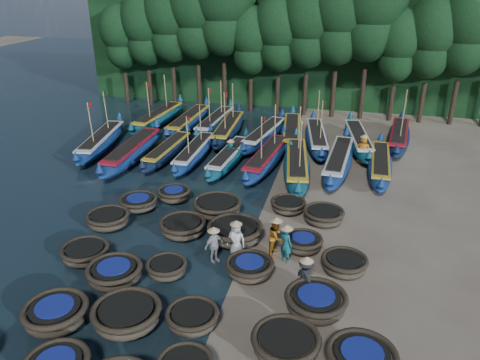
% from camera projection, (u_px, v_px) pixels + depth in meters
% --- Properties ---
extents(ground, '(120.00, 120.00, 0.00)m').
position_uv_depth(ground, '(253.00, 232.00, 21.67)').
color(ground, gray).
rests_on(ground, ground).
extents(foliage_wall, '(40.00, 3.00, 10.00)m').
position_uv_depth(foliage_wall, '(310.00, 48.00, 40.50)').
color(foliage_wall, black).
rests_on(foliage_wall, ground).
extents(coracle_5, '(2.64, 2.64, 0.82)m').
position_uv_depth(coracle_5, '(56.00, 314.00, 15.76)').
color(coracle_5, '#4C412F').
rests_on(coracle_5, ground).
extents(coracle_6, '(2.39, 2.39, 0.80)m').
position_uv_depth(coracle_6, '(127.00, 315.00, 15.74)').
color(coracle_6, '#4C412F').
rests_on(coracle_6, ground).
extents(coracle_7, '(2.15, 2.15, 0.66)m').
position_uv_depth(coracle_7, '(192.00, 318.00, 15.73)').
color(coracle_7, '#4C412F').
rests_on(coracle_7, ground).
extents(coracle_8, '(2.33, 2.33, 0.77)m').
position_uv_depth(coracle_8, '(286.00, 344.00, 14.54)').
color(coracle_8, '#4C412F').
rests_on(coracle_8, ground).
extents(coracle_9, '(2.62, 2.62, 0.82)m').
position_uv_depth(coracle_9, '(361.00, 360.00, 13.88)').
color(coracle_9, '#4C412F').
rests_on(coracle_9, ground).
extents(coracle_10, '(2.41, 2.41, 0.68)m').
position_uv_depth(coracle_10, '(85.00, 253.00, 19.35)').
color(coracle_10, '#4C412F').
rests_on(coracle_10, ground).
extents(coracle_11, '(2.62, 2.62, 0.77)m').
position_uv_depth(coracle_11, '(114.00, 273.00, 17.95)').
color(coracle_11, '#4C412F').
rests_on(coracle_11, ground).
extents(coracle_12, '(1.87, 1.87, 0.65)m').
position_uv_depth(coracle_12, '(167.00, 268.00, 18.37)').
color(coracle_12, '#4C412F').
rests_on(coracle_12, ground).
extents(coracle_13, '(2.18, 2.18, 0.70)m').
position_uv_depth(coracle_13, '(250.00, 267.00, 18.35)').
color(coracle_13, '#4C412F').
rests_on(coracle_13, ground).
extents(coracle_14, '(2.62, 2.62, 0.81)m').
position_uv_depth(coracle_14, '(316.00, 302.00, 16.33)').
color(coracle_14, '#4C412F').
rests_on(coracle_14, ground).
extents(coracle_15, '(2.04, 2.04, 0.73)m').
position_uv_depth(coracle_15, '(108.00, 219.00, 21.91)').
color(coracle_15, '#4C412F').
rests_on(coracle_15, ground).
extents(coracle_16, '(2.62, 2.62, 0.76)m').
position_uv_depth(coracle_16, '(183.00, 227.00, 21.22)').
color(coracle_16, '#4C412F').
rests_on(coracle_16, ground).
extents(coracle_17, '(2.52, 2.52, 0.85)m').
position_uv_depth(coracle_17, '(235.00, 232.00, 20.71)').
color(coracle_17, '#4C412F').
rests_on(coracle_17, ground).
extents(coracle_18, '(1.73, 1.73, 0.68)m').
position_uv_depth(coracle_18, '(303.00, 243.00, 20.05)').
color(coracle_18, '#4C412F').
rests_on(coracle_18, ground).
extents(coracle_19, '(2.01, 2.01, 0.71)m').
position_uv_depth(coracle_19, '(344.00, 264.00, 18.57)').
color(coracle_19, '#4C412F').
rests_on(coracle_19, ground).
extents(coracle_20, '(2.23, 2.23, 0.67)m').
position_uv_depth(coracle_20, '(138.00, 202.00, 23.56)').
color(coracle_20, '#4C412F').
rests_on(coracle_20, ground).
extents(coracle_21, '(2.02, 2.02, 0.69)m').
position_uv_depth(coracle_21, '(174.00, 194.00, 24.41)').
color(coracle_21, '#4C412F').
rests_on(coracle_21, ground).
extents(coracle_22, '(2.70, 2.70, 0.81)m').
position_uv_depth(coracle_22, '(217.00, 207.00, 22.97)').
color(coracle_22, '#4C412F').
rests_on(coracle_22, ground).
extents(coracle_23, '(2.09, 2.09, 0.64)m').
position_uv_depth(coracle_23, '(288.00, 205.00, 23.33)').
color(coracle_23, '#4C412F').
rests_on(coracle_23, ground).
extents(coracle_24, '(2.33, 2.33, 0.72)m').
position_uv_depth(coracle_24, '(324.00, 215.00, 22.25)').
color(coracle_24, '#4C412F').
rests_on(coracle_24, ground).
extents(long_boat_0, '(2.86, 8.61, 3.70)m').
position_uv_depth(long_boat_0, '(101.00, 141.00, 31.48)').
color(long_boat_0, navy).
rests_on(long_boat_0, ground).
extents(long_boat_1, '(1.78, 9.01, 1.59)m').
position_uv_depth(long_boat_1, '(132.00, 151.00, 29.71)').
color(long_boat_1, navy).
rests_on(long_boat_1, ground).
extents(long_boat_2, '(1.60, 7.48, 1.32)m').
position_uv_depth(long_boat_2, '(168.00, 150.00, 30.08)').
color(long_boat_2, '#10253B').
rests_on(long_boat_2, ground).
extents(long_boat_3, '(1.46, 7.82, 3.32)m').
position_uv_depth(long_boat_3, '(195.00, 152.00, 29.71)').
color(long_boat_3, navy).
rests_on(long_boat_3, ground).
extents(long_boat_4, '(1.88, 7.71, 1.36)m').
position_uv_depth(long_boat_4, '(229.00, 157.00, 28.97)').
color(long_boat_4, '#115160').
rests_on(long_boat_4, ground).
extents(long_boat_5, '(2.40, 8.51, 3.64)m').
position_uv_depth(long_boat_5, '(267.00, 158.00, 28.73)').
color(long_boat_5, navy).
rests_on(long_boat_5, ground).
extents(long_boat_6, '(2.75, 8.89, 3.81)m').
position_uv_depth(long_boat_6, '(297.00, 165.00, 27.62)').
color(long_boat_6, '#115160').
rests_on(long_boat_6, ground).
extents(long_boat_7, '(2.16, 8.81, 1.55)m').
position_uv_depth(long_boat_7, '(339.00, 161.00, 28.22)').
color(long_boat_7, navy).
rests_on(long_boat_7, ground).
extents(long_boat_8, '(1.62, 8.00, 1.41)m').
position_uv_depth(long_boat_8, '(380.00, 164.00, 27.80)').
color(long_boat_8, navy).
rests_on(long_boat_8, ground).
extents(long_boat_9, '(2.16, 8.73, 3.72)m').
position_uv_depth(long_boat_9, '(159.00, 118.00, 36.57)').
color(long_boat_9, '#115160').
rests_on(long_boat_9, ground).
extents(long_boat_10, '(1.78, 8.81, 1.55)m').
position_uv_depth(long_boat_10, '(189.00, 121.00, 35.66)').
color(long_boat_10, navy).
rests_on(long_boat_10, ground).
extents(long_boat_11, '(1.84, 8.30, 3.53)m').
position_uv_depth(long_boat_11, '(215.00, 122.00, 35.55)').
color(long_boat_11, '#115160').
rests_on(long_boat_11, ground).
extents(long_boat_12, '(1.94, 8.60, 3.66)m').
position_uv_depth(long_boat_12, '(228.00, 129.00, 33.97)').
color(long_boat_12, '#10253B').
rests_on(long_boat_12, ground).
extents(long_boat_13, '(2.76, 8.24, 1.47)m').
position_uv_depth(long_boat_13, '(265.00, 135.00, 32.82)').
color(long_boat_13, navy).
rests_on(long_boat_13, ground).
extents(long_boat_14, '(2.50, 8.65, 1.53)m').
position_uv_depth(long_boat_14, '(292.00, 132.00, 33.28)').
color(long_boat_14, '#115160').
rests_on(long_boat_14, ground).
extents(long_boat_15, '(2.75, 8.41, 3.61)m').
position_uv_depth(long_boat_15, '(316.00, 138.00, 32.12)').
color(long_boat_15, navy).
rests_on(long_boat_15, ground).
extents(long_boat_16, '(2.79, 8.52, 1.52)m').
position_uv_depth(long_boat_16, '(358.00, 140.00, 31.71)').
color(long_boat_16, '#115160').
rests_on(long_boat_16, ground).
extents(long_boat_17, '(2.38, 8.43, 3.60)m').
position_uv_depth(long_boat_17, '(399.00, 136.00, 32.44)').
color(long_boat_17, '#10253B').
rests_on(long_boat_17, ground).
extents(fisherman_0, '(0.83, 0.59, 1.81)m').
position_uv_depth(fisherman_0, '(236.00, 238.00, 19.48)').
color(fisherman_0, beige).
rests_on(fisherman_0, ground).
extents(fisherman_1, '(0.71, 0.66, 1.82)m').
position_uv_depth(fisherman_1, '(286.00, 242.00, 19.09)').
color(fisherman_1, '#175C62').
rests_on(fisherman_1, ground).
extents(fisherman_2, '(0.72, 0.88, 1.88)m').
position_uv_depth(fisherman_2, '(276.00, 236.00, 19.60)').
color(fisherman_2, '#AE6617').
rests_on(fisherman_2, ground).
extents(fisherman_3, '(1.08, 1.12, 1.73)m').
position_uv_depth(fisherman_3, '(306.00, 276.00, 17.16)').
color(fisherman_3, black).
rests_on(fisherman_3, ground).
extents(fisherman_4, '(0.83, 0.94, 1.73)m').
position_uv_depth(fisherman_4, '(214.00, 244.00, 19.11)').
color(fisherman_4, beige).
rests_on(fisherman_4, ground).
extents(fisherman_5, '(1.47, 0.79, 1.71)m').
position_uv_depth(fisherman_5, '(231.00, 151.00, 29.08)').
color(fisherman_5, '#175C62').
rests_on(fisherman_5, ground).
extents(fisherman_6, '(0.93, 0.64, 2.00)m').
position_uv_depth(fisherman_6, '(363.00, 149.00, 29.03)').
color(fisherman_6, '#AE6617').
rests_on(fisherman_6, ground).
extents(tree_0, '(3.68, 3.68, 8.68)m').
position_uv_depth(tree_0, '(121.00, 36.00, 40.41)').
color(tree_0, black).
rests_on(tree_0, ground).
extents(tree_1, '(4.09, 4.09, 9.65)m').
position_uv_depth(tree_1, '(145.00, 28.00, 39.64)').
color(tree_1, black).
rests_on(tree_1, ground).
extents(tree_2, '(4.51, 4.51, 10.63)m').
position_uv_depth(tree_2, '(170.00, 20.00, 38.88)').
color(tree_2, black).
rests_on(tree_2, ground).
extents(tree_3, '(4.92, 4.92, 11.60)m').
position_uv_depth(tree_3, '(196.00, 12.00, 38.11)').
color(tree_3, black).
rests_on(tree_3, ground).
extents(tree_4, '(5.34, 5.34, 12.58)m').
position_uv_depth(tree_4, '(223.00, 4.00, 37.34)').
color(tree_4, black).
rests_on(tree_4, ground).
extents(tree_5, '(3.68, 3.68, 8.68)m').
position_uv_depth(tree_5, '(251.00, 40.00, 37.96)').
color(tree_5, black).
rests_on(tree_5, ground).
extents(tree_6, '(4.09, 4.09, 9.65)m').
position_uv_depth(tree_6, '(279.00, 32.00, 37.19)').
color(tree_6, black).
rests_on(tree_6, ground).
extents(tree_7, '(4.51, 4.51, 10.63)m').
position_uv_depth(tree_7, '(309.00, 24.00, 36.42)').
color(tree_7, black).
rests_on(tree_7, ground).
extents(tree_8, '(4.92, 4.92, 11.60)m').
position_uv_depth(tree_8, '(340.00, 15.00, 35.66)').
color(tree_8, black).
rests_on(tree_8, ground).
extents(tree_9, '(5.34, 5.34, 12.58)m').
position_uv_depth(tree_9, '(372.00, 6.00, 34.89)').
color(tree_9, black).
rests_on(tree_9, ground).
extents(tree_10, '(3.68, 3.68, 8.68)m').
position_uv_depth(tree_10, '(399.00, 44.00, 35.50)').
color(tree_10, black).
rests_on(tree_10, ground).
extents(tree_11, '(4.09, 4.09, 9.65)m').
position_uv_depth(tree_11, '(432.00, 36.00, 34.74)').
color(tree_11, black).
rests_on(tree_11, ground).
extents(tree_12, '(4.51, 4.51, 10.63)m').
position_uv_depth(tree_12, '(467.00, 27.00, 33.97)').
color(tree_12, black).
rests_on(tree_12, ground).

